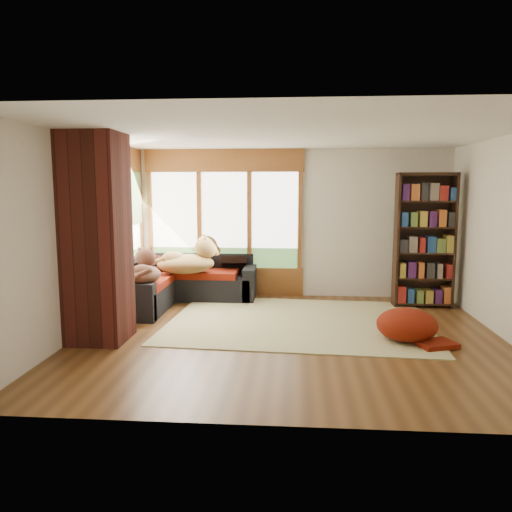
% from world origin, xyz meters
% --- Properties ---
extents(floor, '(5.50, 5.50, 0.00)m').
position_xyz_m(floor, '(0.00, 0.00, 0.00)').
color(floor, '#4E2F15').
rests_on(floor, ground).
extents(ceiling, '(5.50, 5.50, 0.00)m').
position_xyz_m(ceiling, '(0.00, 0.00, 2.60)').
color(ceiling, white).
extents(wall_back, '(5.50, 0.04, 2.60)m').
position_xyz_m(wall_back, '(0.00, 2.50, 1.30)').
color(wall_back, silver).
rests_on(wall_back, ground).
extents(wall_front, '(5.50, 0.04, 2.60)m').
position_xyz_m(wall_front, '(0.00, -2.50, 1.30)').
color(wall_front, silver).
rests_on(wall_front, ground).
extents(wall_left, '(0.04, 5.00, 2.60)m').
position_xyz_m(wall_left, '(-2.75, 0.00, 1.30)').
color(wall_left, silver).
rests_on(wall_left, ground).
extents(windows_back, '(2.82, 0.10, 1.90)m').
position_xyz_m(windows_back, '(-1.20, 2.47, 1.35)').
color(windows_back, brown).
rests_on(windows_back, wall_back).
extents(windows_left, '(0.10, 2.62, 1.90)m').
position_xyz_m(windows_left, '(-2.72, 1.20, 1.35)').
color(windows_left, brown).
rests_on(windows_left, wall_left).
extents(roller_blind, '(0.03, 0.72, 0.90)m').
position_xyz_m(roller_blind, '(-2.69, 2.03, 1.75)').
color(roller_blind, '#61824C').
rests_on(roller_blind, wall_left).
extents(brick_chimney, '(0.70, 0.70, 2.60)m').
position_xyz_m(brick_chimney, '(-2.40, -0.35, 1.30)').
color(brick_chimney, '#471914').
rests_on(brick_chimney, ground).
extents(sectional_sofa, '(2.20, 2.20, 0.80)m').
position_xyz_m(sectional_sofa, '(-1.95, 1.70, 0.30)').
color(sectional_sofa, black).
rests_on(sectional_sofa, ground).
extents(area_rug, '(3.85, 3.04, 0.01)m').
position_xyz_m(area_rug, '(0.12, 0.71, 0.01)').
color(area_rug, beige).
rests_on(area_rug, ground).
extents(bookshelf, '(0.93, 0.31, 2.17)m').
position_xyz_m(bookshelf, '(2.14, 1.81, 1.08)').
color(bookshelf, black).
rests_on(bookshelf, ground).
extents(pouf, '(0.83, 0.83, 0.41)m').
position_xyz_m(pouf, '(1.49, -0.07, 0.22)').
color(pouf, maroon).
rests_on(pouf, area_rug).
extents(dog_tan, '(1.11, 0.87, 0.55)m').
position_xyz_m(dog_tan, '(-1.67, 1.76, 0.81)').
color(dog_tan, olive).
rests_on(dog_tan, sectional_sofa).
extents(dog_brindle, '(0.63, 0.88, 0.45)m').
position_xyz_m(dog_brindle, '(-2.20, 0.91, 0.76)').
color(dog_brindle, '#3E251D').
rests_on(dog_brindle, sectional_sofa).
extents(throw_pillows, '(1.98, 1.68, 0.45)m').
position_xyz_m(throw_pillows, '(-1.92, 1.85, 0.77)').
color(throw_pillows, black).
rests_on(throw_pillows, sectional_sofa).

